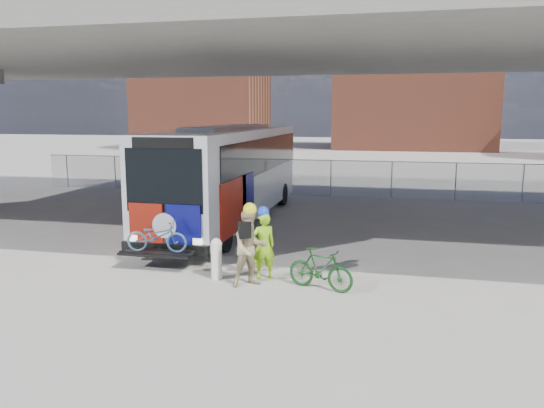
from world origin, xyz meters
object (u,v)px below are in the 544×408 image
(bus, at_px, (230,167))
(bike_parked, at_px, (320,269))
(cyclist_tan, at_px, (250,247))
(bollard, at_px, (216,257))
(cyclist_hivis, at_px, (263,244))

(bus, xyz_separation_m, bike_parked, (4.48, -7.23, -1.61))
(bus, relative_size, cyclist_tan, 6.31)
(bus, bearing_deg, bike_parked, -58.22)
(bollard, bearing_deg, cyclist_tan, -17.72)
(bus, height_order, cyclist_hivis, bus)
(cyclist_hivis, height_order, cyclist_tan, cyclist_tan)
(bus, relative_size, bike_parked, 7.76)
(bollard, xyz_separation_m, cyclist_tan, (0.96, -0.31, 0.40))
(bus, bearing_deg, cyclist_tan, -69.21)
(cyclist_hivis, distance_m, bike_parked, 1.66)
(bus, distance_m, cyclist_hivis, 7.42)
(bollard, xyz_separation_m, bike_parked, (2.66, -0.22, -0.06))
(cyclist_tan, xyz_separation_m, bike_parked, (1.70, 0.09, -0.46))
(bus, height_order, cyclist_tan, bus)
(bollard, relative_size, cyclist_hivis, 0.57)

